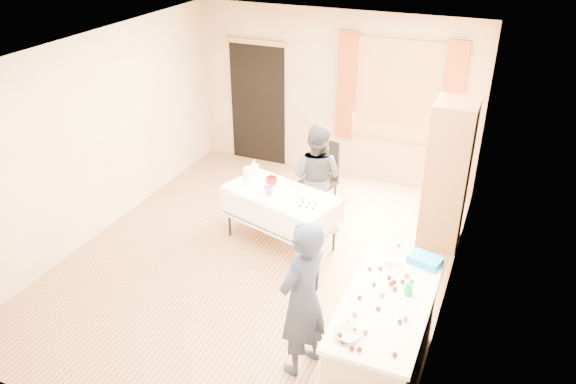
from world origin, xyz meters
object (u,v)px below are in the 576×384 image
at_px(girl, 303,299).
at_px(cabinet, 447,175).
at_px(party_table, 281,213).
at_px(chair, 317,193).
at_px(counter, 383,343).
at_px(woman, 316,177).

bearing_deg(girl, cabinet, -178.49).
bearing_deg(party_table, cabinet, 40.20).
xyz_separation_m(chair, girl, (0.89, -2.82, 0.47)).
relative_size(counter, party_table, 0.98).
relative_size(counter, chair, 1.42).
xyz_separation_m(cabinet, girl, (-0.84, -2.76, -0.16)).
relative_size(chair, woman, 0.74).
bearing_deg(counter, woman, 122.74).
bearing_deg(chair, woman, -61.10).
relative_size(girl, woman, 1.08).
relative_size(cabinet, chair, 1.75).
relative_size(cabinet, counter, 1.24).
distance_m(cabinet, counter, 2.70).
bearing_deg(cabinet, counter, -92.16).
bearing_deg(cabinet, party_table, -155.78).
xyz_separation_m(chair, woman, (0.09, -0.33, 0.42)).
xyz_separation_m(party_table, woman, (0.26, 0.58, 0.30)).
xyz_separation_m(counter, party_table, (-1.79, 1.80, -0.01)).
distance_m(counter, woman, 2.85).
bearing_deg(chair, party_table, -87.73).
relative_size(cabinet, woman, 1.29).
bearing_deg(chair, girl, -59.87).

